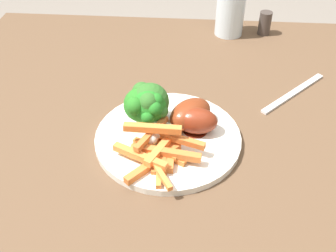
{
  "coord_description": "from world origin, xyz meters",
  "views": [
    {
      "loc": [
        0.48,
        0.07,
        1.2
      ],
      "look_at": [
        -0.01,
        0.03,
        0.79
      ],
      "focal_mm": 41.44,
      "sensor_mm": 36.0,
      "label": 1
    }
  ],
  "objects": [
    {
      "name": "fork",
      "position": [
        -0.16,
        0.27,
        0.76
      ],
      "size": [
        0.14,
        0.14,
        0.0
      ],
      "primitive_type": "cube",
      "rotation": [
        0.0,
        0.0,
        2.37
      ],
      "color": "silver",
      "rests_on": "dining_table"
    },
    {
      "name": "broccoli_floret_front",
      "position": [
        -0.03,
        -0.02,
        0.81
      ],
      "size": [
        0.07,
        0.06,
        0.07
      ],
      "color": "#84AA48",
      "rests_on": "dinner_plate"
    },
    {
      "name": "broccoli_floret_middle",
      "position": [
        -0.03,
        0.0,
        0.82
      ],
      "size": [
        0.07,
        0.07,
        0.08
      ],
      "color": "#8CB14E",
      "rests_on": "dinner_plate"
    },
    {
      "name": "water_glass",
      "position": [
        -0.42,
        0.15,
        0.81
      ],
      "size": [
        0.07,
        0.07,
        0.11
      ],
      "primitive_type": "cylinder",
      "color": "silver",
      "rests_on": "dining_table"
    },
    {
      "name": "chicken_drumstick_far",
      "position": [
        -0.04,
        0.06,
        0.79
      ],
      "size": [
        0.12,
        0.12,
        0.05
      ],
      "color": "#581D0D",
      "rests_on": "dinner_plate"
    },
    {
      "name": "broccoli_floret_back",
      "position": [
        -0.02,
        0.0,
        0.81
      ],
      "size": [
        0.06,
        0.06,
        0.08
      ],
      "color": "#8AB948",
      "rests_on": "dinner_plate"
    },
    {
      "name": "dinner_plate",
      "position": [
        -0.01,
        0.03,
        0.76
      ],
      "size": [
        0.25,
        0.25,
        0.01
      ],
      "primitive_type": "cylinder",
      "color": "white",
      "rests_on": "dining_table"
    },
    {
      "name": "dining_table",
      "position": [
        0.0,
        0.0,
        0.64
      ],
      "size": [
        0.98,
        0.9,
        0.75
      ],
      "color": "brown",
      "rests_on": "ground_plane"
    },
    {
      "name": "pepper_shaker",
      "position": [
        -0.42,
        0.24,
        0.78
      ],
      "size": [
        0.03,
        0.03,
        0.06
      ],
      "primitive_type": "cylinder",
      "color": "#423833",
      "rests_on": "dining_table"
    },
    {
      "name": "carrot_fries_pile",
      "position": [
        0.04,
        0.02,
        0.78
      ],
      "size": [
        0.14,
        0.14,
        0.05
      ],
      "color": "orange",
      "rests_on": "dinner_plate"
    },
    {
      "name": "chicken_drumstick_near",
      "position": [
        -0.02,
        0.07,
        0.79
      ],
      "size": [
        0.05,
        0.12,
        0.04
      ],
      "color": "#56190D",
      "rests_on": "dinner_plate"
    }
  ]
}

